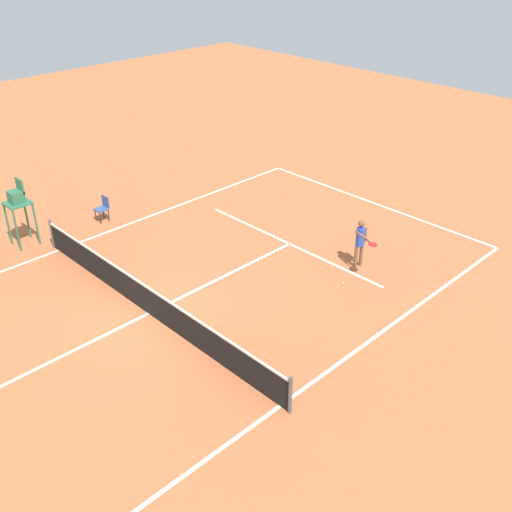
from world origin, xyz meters
name	(u,v)px	position (x,y,z in m)	size (l,w,h in m)	color
ground_plane	(149,313)	(0.00, 0.00, 0.00)	(60.00, 60.00, 0.00)	#B76038
court_lines	(149,313)	(0.00, 0.00, 0.00)	(10.68, 22.09, 0.01)	white
tennis_net	(147,299)	(0.00, 0.00, 0.50)	(11.28, 0.10, 1.07)	#4C4C51
player_serving	(361,240)	(-2.65, -6.51, 1.00)	(1.17, 0.92, 1.68)	brown
tennis_ball	(343,283)	(-2.99, -5.30, 0.03)	(0.07, 0.07, 0.07)	#CCE033
umpire_chair	(18,202)	(6.52, 0.58, 1.61)	(0.80, 0.80, 2.41)	#2D6B4C
courtside_chair_mid	(103,207)	(6.22, -2.40, 0.53)	(0.44, 0.46, 0.95)	#262626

